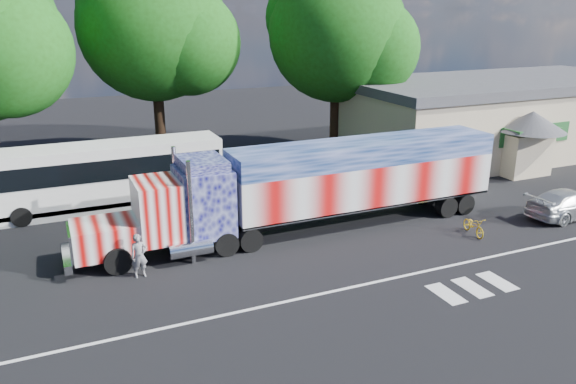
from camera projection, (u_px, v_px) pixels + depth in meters
name	position (u px, v px, depth m)	size (l,w,h in m)	color
ground	(317.00, 256.00, 23.33)	(100.00, 100.00, 0.00)	black
lane_markings	(404.00, 287.00, 20.70)	(30.00, 2.67, 0.01)	silver
semi_truck	(317.00, 184.00, 25.47)	(20.02, 3.16, 4.27)	black
coach_bus	(110.00, 175.00, 28.64)	(11.39, 2.65, 3.31)	silver
hall_building	(501.00, 115.00, 39.58)	(22.40, 12.80, 5.20)	#C6B494
parked_car	(570.00, 204.00, 27.52)	(1.92, 4.73, 1.37)	silver
woman	(139.00, 256.00, 21.28)	(0.63, 0.41, 1.73)	slate
bicycle	(474.00, 226.00, 25.42)	(0.57, 1.63, 0.85)	gold
tree_n_mid	(156.00, 27.00, 36.03)	(10.01, 9.54, 13.47)	black
tree_ne_a	(340.00, 33.00, 37.35)	(9.65, 9.19, 12.86)	black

